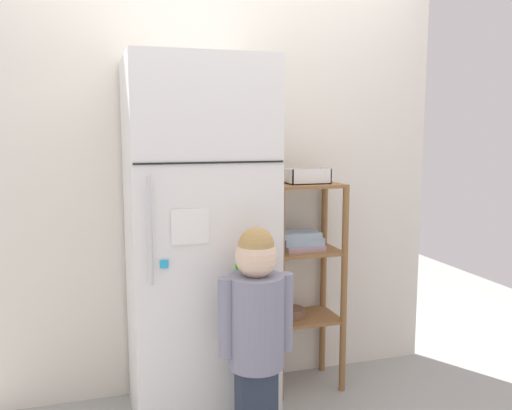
% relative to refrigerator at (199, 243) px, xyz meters
% --- Properties ---
extents(ground_plane, '(6.00, 6.00, 0.00)m').
position_rel_refrigerator_xyz_m(ground_plane, '(0.20, -0.02, -0.90)').
color(ground_plane, '#999993').
extents(kitchen_wall_back, '(2.57, 0.03, 2.30)m').
position_rel_refrigerator_xyz_m(kitchen_wall_back, '(0.20, 0.33, 0.25)').
color(kitchen_wall_back, silver).
rests_on(kitchen_wall_back, ground).
extents(refrigerator, '(0.68, 0.63, 1.80)m').
position_rel_refrigerator_xyz_m(refrigerator, '(0.00, 0.00, 0.00)').
color(refrigerator, white).
rests_on(refrigerator, ground).
extents(child_standing, '(0.34, 0.25, 1.05)m').
position_rel_refrigerator_xyz_m(child_standing, '(0.16, -0.45, -0.27)').
color(child_standing, '#2D3749').
rests_on(child_standing, ground).
extents(pantry_shelf_unit, '(0.40, 0.31, 1.17)m').
position_rel_refrigerator_xyz_m(pantry_shelf_unit, '(0.62, 0.14, -0.20)').
color(pantry_shelf_unit, olive).
rests_on(pantry_shelf_unit, ground).
extents(fruit_bin, '(0.23, 0.15, 0.08)m').
position_rel_refrigerator_xyz_m(fruit_bin, '(0.64, 0.14, 0.30)').
color(fruit_bin, white).
rests_on(fruit_bin, pantry_shelf_unit).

